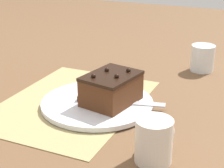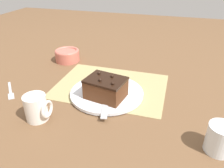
# 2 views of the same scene
# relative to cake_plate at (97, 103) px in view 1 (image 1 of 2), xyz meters

# --- Properties ---
(ground_plane) EXTENTS (3.00, 3.00, 0.00)m
(ground_plane) POSITION_rel_cake_plate_xyz_m (-0.01, 0.07, -0.01)
(ground_plane) COLOR brown
(placemat_woven) EXTENTS (0.46, 0.34, 0.00)m
(placemat_woven) POSITION_rel_cake_plate_xyz_m (-0.01, 0.07, -0.01)
(placemat_woven) COLOR tan
(placemat_woven) RESTS_ON ground_plane
(cake_plate) EXTENTS (0.29, 0.29, 0.01)m
(cake_plate) POSITION_rel_cake_plate_xyz_m (0.00, 0.00, 0.00)
(cake_plate) COLOR white
(cake_plate) RESTS_ON placemat_woven
(chocolate_cake) EXTENTS (0.16, 0.13, 0.09)m
(chocolate_cake) POSITION_rel_cake_plate_xyz_m (0.01, -0.04, 0.04)
(chocolate_cake) COLOR #512D19
(chocolate_cake) RESTS_ON cake_plate
(serving_knife) EXTENTS (0.07, 0.22, 0.01)m
(serving_knife) POSITION_rel_cake_plate_xyz_m (0.01, -0.02, 0.01)
(serving_knife) COLOR #472D19
(serving_knife) RESTS_ON cake_plate
(drinking_glass) EXTENTS (0.08, 0.08, 0.09)m
(drinking_glass) POSITION_rel_cake_plate_xyz_m (0.39, -0.19, 0.03)
(drinking_glass) COLOR white
(drinking_glass) RESTS_ON ground_plane
(coffee_mug) EXTENTS (0.08, 0.07, 0.09)m
(coffee_mug) POSITION_rel_cake_plate_xyz_m (-0.17, -0.21, 0.04)
(coffee_mug) COLOR silver
(coffee_mug) RESTS_ON ground_plane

